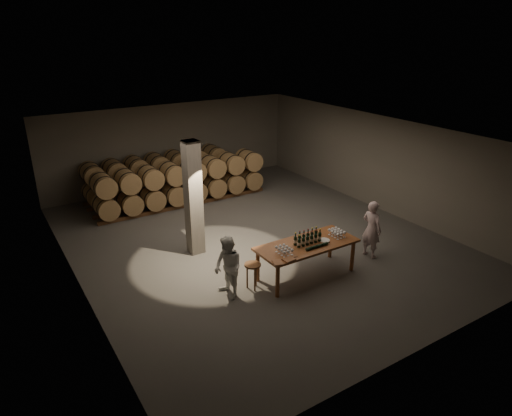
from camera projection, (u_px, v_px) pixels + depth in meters
room at (193, 199)px, 12.31m from camera, size 12.00×12.00×12.00m
tasting_table at (307, 247)px, 11.39m from camera, size 2.60×1.10×0.90m
barrel_stack_back at (158, 174)px, 16.94m from camera, size 5.48×0.95×1.57m
barrel_stack_front at (183, 182)px, 16.04m from camera, size 6.26×0.95×1.57m
bottle_cluster at (308, 239)px, 11.33m from camera, size 0.74×0.24×0.35m
lying_bottles at (317, 246)px, 11.13m from camera, size 0.74×0.07×0.07m
glass_cluster_left at (284, 249)px, 10.83m from camera, size 0.30×0.41×0.16m
glass_cluster_right at (337, 231)px, 11.71m from camera, size 0.31×0.42×0.18m
plate at (324, 240)px, 11.52m from camera, size 0.28×0.28×0.02m
notebook_near at (289, 259)px, 10.55m from camera, size 0.29×0.24×0.03m
notebook_corner at (278, 262)px, 10.43m from camera, size 0.29×0.33×0.02m
pen at (295, 257)px, 10.68m from camera, size 0.15×0.03×0.01m
stool at (253, 268)px, 10.91m from camera, size 0.40×0.40×0.67m
person_man at (372, 229)px, 12.37m from camera, size 0.46×0.64×1.62m
person_woman at (228, 268)px, 10.50m from camera, size 0.64×0.79×1.53m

